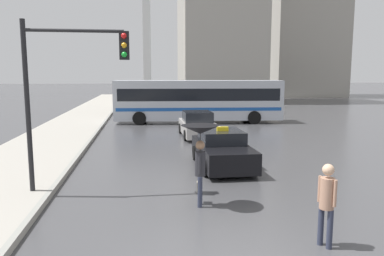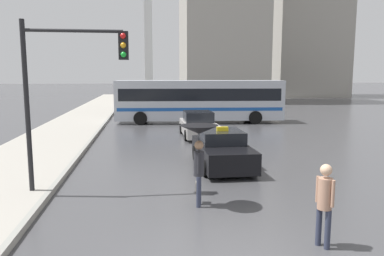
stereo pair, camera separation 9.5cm
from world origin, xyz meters
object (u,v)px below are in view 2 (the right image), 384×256
object	(u,v)px
taxi	(222,150)
sedan_red	(198,125)
city_bus	(199,99)
pedestrian_man	(325,199)
traffic_light	(69,76)
pedestrian_with_umbrella	(199,141)

from	to	relation	value
taxi	sedan_red	xyz separation A→B (m)	(0.14, 7.22, -0.00)
city_bus	pedestrian_man	world-z (taller)	city_bus
taxi	city_bus	distance (m)	13.65
taxi	city_bus	world-z (taller)	city_bus
traffic_light	taxi	bearing A→B (deg)	29.02
pedestrian_man	traffic_light	xyz separation A→B (m)	(-5.73, 4.21, 2.48)
city_bus	pedestrian_man	bearing A→B (deg)	-177.03
taxi	sedan_red	distance (m)	7.22
sedan_red	pedestrian_with_umbrella	bearing A→B (deg)	81.71
city_bus	pedestrian_with_umbrella	world-z (taller)	city_bus
pedestrian_man	city_bus	bearing A→B (deg)	152.77
city_bus	taxi	bearing A→B (deg)	179.54
taxi	sedan_red	size ratio (longest dim) A/B	0.99
sedan_red	traffic_light	distance (m)	11.66
pedestrian_with_umbrella	taxi	bearing A→B (deg)	-7.63
sedan_red	traffic_light	world-z (taller)	traffic_light
pedestrian_man	traffic_light	distance (m)	7.53
sedan_red	pedestrian_man	xyz separation A→B (m)	(0.52, -14.25, 0.39)
traffic_light	pedestrian_man	bearing A→B (deg)	-36.35
city_bus	traffic_light	size ratio (longest dim) A/B	2.44
sedan_red	pedestrian_man	distance (m)	14.26
taxi	pedestrian_man	size ratio (longest dim) A/B	2.40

